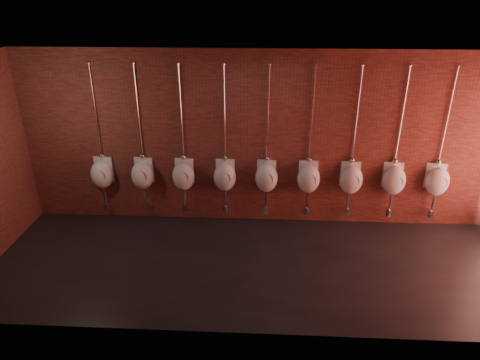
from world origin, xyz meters
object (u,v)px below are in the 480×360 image
object	(u,v)px
urinal_0	(102,174)
urinal_5	(309,178)
urinal_3	(225,176)
urinal_7	(394,180)
urinal_1	(143,174)
urinal_2	(183,175)
urinal_6	(351,179)
urinal_8	(437,181)
urinal_4	(266,177)

from	to	relation	value
urinal_0	urinal_5	bearing A→B (deg)	0.00
urinal_0	urinal_3	bearing A→B (deg)	0.00
urinal_7	urinal_3	bearing A→B (deg)	180.00
urinal_0	urinal_3	world-z (taller)	same
urinal_1	urinal_2	world-z (taller)	same
urinal_3	urinal_0	bearing A→B (deg)	180.00
urinal_2	urinal_3	xyz separation A→B (m)	(0.76, 0.00, 0.00)
urinal_1	urinal_0	bearing A→B (deg)	180.00
urinal_5	urinal_7	world-z (taller)	same
urinal_0	urinal_6	world-z (taller)	same
urinal_7	urinal_8	bearing A→B (deg)	0.00
urinal_5	urinal_8	distance (m)	2.28
urinal_3	urinal_6	distance (m)	2.28
urinal_1	urinal_5	world-z (taller)	same
urinal_4	urinal_1	bearing A→B (deg)	180.00
urinal_5	urinal_2	bearing A→B (deg)	180.00
urinal_4	urinal_7	world-z (taller)	same
urinal_3	urinal_7	distance (m)	3.04
urinal_1	urinal_7	xyz separation A→B (m)	(4.56, 0.00, 0.00)
urinal_0	urinal_2	size ratio (longest dim) A/B	1.00
urinal_8	urinal_1	bearing A→B (deg)	180.00
urinal_2	urinal_3	distance (m)	0.76
urinal_2	urinal_7	world-z (taller)	same
urinal_6	urinal_7	distance (m)	0.76
urinal_0	urinal_8	xyz separation A→B (m)	(6.08, 0.00, 0.00)
urinal_3	urinal_8	distance (m)	3.80
urinal_8	urinal_6	bearing A→B (deg)	180.00
urinal_1	urinal_6	world-z (taller)	same
urinal_6	urinal_1	bearing A→B (deg)	180.00
urinal_1	urinal_4	size ratio (longest dim) A/B	1.00
urinal_2	urinal_6	size ratio (longest dim) A/B	1.00
urinal_4	urinal_3	bearing A→B (deg)	180.00
urinal_7	urinal_0	bearing A→B (deg)	180.00
urinal_0	urinal_1	xyz separation A→B (m)	(0.76, 0.00, 0.00)
urinal_5	urinal_8	bearing A→B (deg)	0.00
urinal_6	urinal_8	xyz separation A→B (m)	(1.52, 0.00, 0.00)
urinal_8	urinal_5	bearing A→B (deg)	180.00
urinal_5	urinal_0	bearing A→B (deg)	180.00
urinal_2	urinal_4	world-z (taller)	same
urinal_0	urinal_2	world-z (taller)	same
urinal_5	urinal_6	world-z (taller)	same
urinal_7	urinal_8	xyz separation A→B (m)	(0.76, 0.00, 0.00)
urinal_2	urinal_3	size ratio (longest dim) A/B	1.00
urinal_0	urinal_6	bearing A→B (deg)	0.00
urinal_3	urinal_4	bearing A→B (deg)	0.00
urinal_8	urinal_7	bearing A→B (deg)	180.00
urinal_2	urinal_3	world-z (taller)	same
urinal_6	urinal_7	xyz separation A→B (m)	(0.76, 0.00, 0.00)
urinal_2	urinal_0	bearing A→B (deg)	180.00
urinal_2	urinal_8	bearing A→B (deg)	0.00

